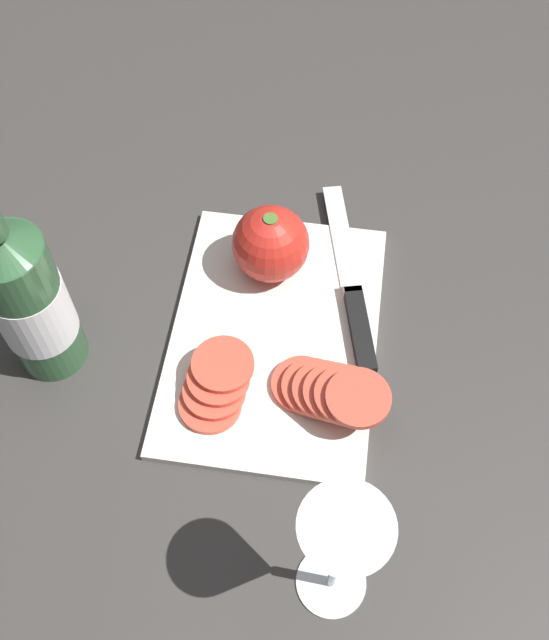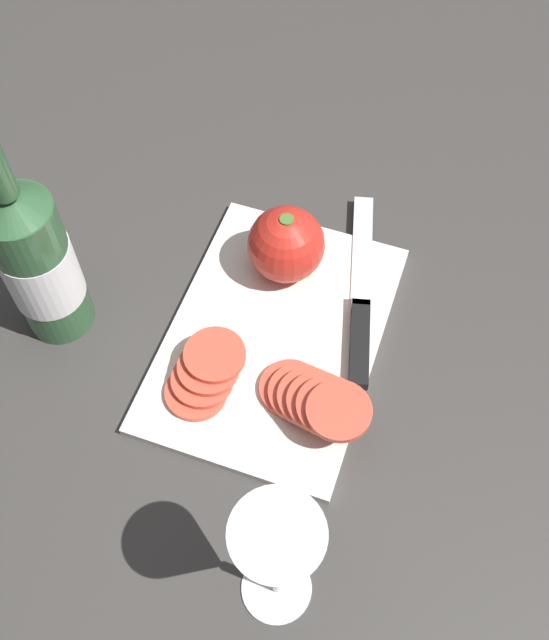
% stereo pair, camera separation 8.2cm
% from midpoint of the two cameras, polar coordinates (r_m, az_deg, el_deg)
% --- Properties ---
extents(ground_plane, '(3.00, 3.00, 0.00)m').
position_cam_midpoint_polar(ground_plane, '(0.88, -0.23, 1.86)').
color(ground_plane, '#383533').
extents(cutting_board, '(0.33, 0.23, 0.01)m').
position_cam_midpoint_polar(cutting_board, '(0.85, -2.75, -1.48)').
color(cutting_board, silver).
rests_on(cutting_board, ground_plane).
extents(wine_bottle, '(0.08, 0.08, 0.31)m').
position_cam_midpoint_polar(wine_bottle, '(0.80, -21.06, 1.22)').
color(wine_bottle, '#2D5633').
rests_on(wine_bottle, ground_plane).
extents(wine_glass, '(0.08, 0.08, 0.18)m').
position_cam_midpoint_polar(wine_glass, '(0.63, 1.25, -17.23)').
color(wine_glass, silver).
rests_on(wine_glass, ground_plane).
extents(whole_tomato, '(0.09, 0.09, 0.09)m').
position_cam_midpoint_polar(whole_tomato, '(0.86, -3.03, 5.62)').
color(whole_tomato, red).
rests_on(whole_tomato, cutting_board).
extents(knife, '(0.27, 0.09, 0.01)m').
position_cam_midpoint_polar(knife, '(0.85, 3.50, 0.67)').
color(knife, silver).
rests_on(knife, cutting_board).
extents(tomato_slice_stack_near, '(0.09, 0.13, 0.04)m').
position_cam_midpoint_polar(tomato_slice_stack_near, '(0.78, 1.23, -5.68)').
color(tomato_slice_stack_near, '#DB4C38').
rests_on(tomato_slice_stack_near, cutting_board).
extents(tomato_slice_stack_far, '(0.11, 0.08, 0.03)m').
position_cam_midpoint_polar(tomato_slice_stack_far, '(0.80, -7.37, -5.13)').
color(tomato_slice_stack_far, '#DB4C38').
rests_on(tomato_slice_stack_far, cutting_board).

